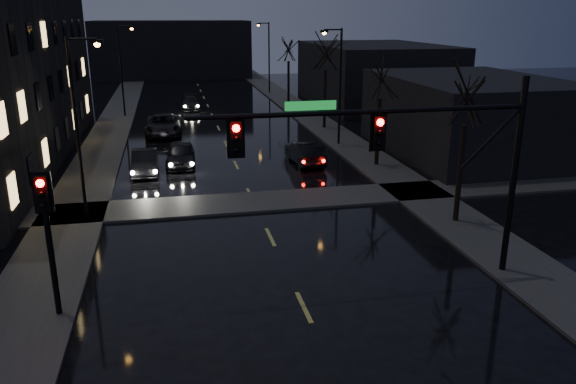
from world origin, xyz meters
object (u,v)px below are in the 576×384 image
oncoming_car_b (145,162)px  oncoming_car_d (190,103)px  oncoming_car_c (164,125)px  lead_car (305,153)px  oncoming_car_a (180,154)px

oncoming_car_b → oncoming_car_d: (3.59, 22.80, -0.04)m
oncoming_car_c → lead_car: bearing=-49.3°
oncoming_car_b → lead_car: bearing=0.8°
oncoming_car_d → oncoming_car_a: bearing=-93.5°
oncoming_car_c → oncoming_car_d: bearing=79.8°
oncoming_car_b → lead_car: (9.62, 0.20, 0.03)m
oncoming_car_d → lead_car: lead_car is taller
oncoming_car_a → oncoming_car_b: oncoming_car_a is taller
oncoming_car_a → oncoming_car_c: 9.61m
oncoming_car_a → lead_car: (7.56, -1.10, -0.03)m
oncoming_car_d → lead_car: size_ratio=1.03×
oncoming_car_a → oncoming_car_c: oncoming_car_c is taller
oncoming_car_c → oncoming_car_d: 12.22m
oncoming_car_a → oncoming_car_b: bearing=-145.2°
oncoming_car_a → oncoming_car_c: bearing=98.8°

